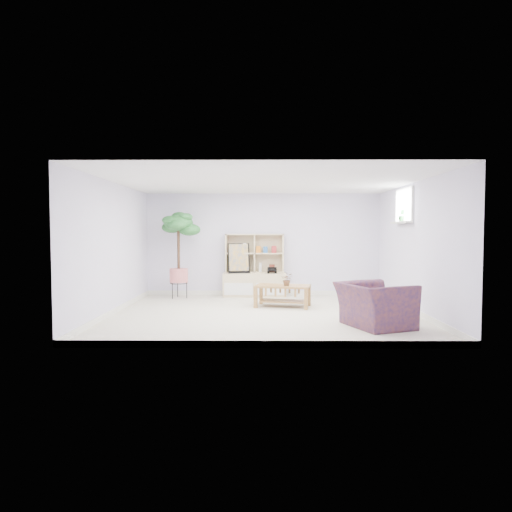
{
  "coord_description": "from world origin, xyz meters",
  "views": [
    {
      "loc": [
        -0.09,
        -8.29,
        1.49
      ],
      "look_at": [
        -0.15,
        0.28,
        1.04
      ],
      "focal_mm": 32.0,
      "sensor_mm": 36.0,
      "label": 1
    }
  ],
  "objects_px": {
    "storage_unit": "(254,265)",
    "coffee_table": "(283,296)",
    "floor_tree": "(179,255)",
    "armchair": "(375,302)"
  },
  "relations": [
    {
      "from": "floor_tree",
      "to": "storage_unit",
      "type": "bearing_deg",
      "value": 9.81
    },
    {
      "from": "storage_unit",
      "to": "coffee_table",
      "type": "xyz_separation_m",
      "value": [
        0.58,
        -1.48,
        -0.51
      ]
    },
    {
      "from": "floor_tree",
      "to": "armchair",
      "type": "xyz_separation_m",
      "value": [
        3.63,
        -3.11,
        -0.58
      ]
    },
    {
      "from": "coffee_table",
      "to": "armchair",
      "type": "distance_m",
      "value": 2.36
    },
    {
      "from": "floor_tree",
      "to": "armchair",
      "type": "distance_m",
      "value": 4.82
    },
    {
      "from": "storage_unit",
      "to": "coffee_table",
      "type": "relative_size",
      "value": 1.36
    },
    {
      "from": "coffee_table",
      "to": "floor_tree",
      "type": "relative_size",
      "value": 0.54
    },
    {
      "from": "storage_unit",
      "to": "floor_tree",
      "type": "xyz_separation_m",
      "value": [
        -1.71,
        -0.3,
        0.25
      ]
    },
    {
      "from": "coffee_table",
      "to": "floor_tree",
      "type": "distance_m",
      "value": 2.69
    },
    {
      "from": "floor_tree",
      "to": "armchair",
      "type": "relative_size",
      "value": 1.84
    }
  ]
}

